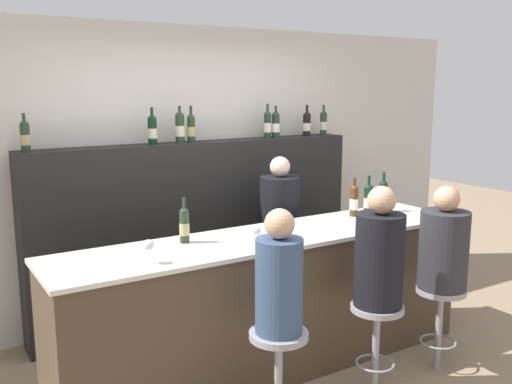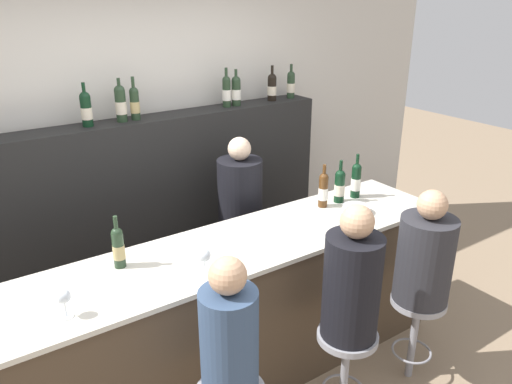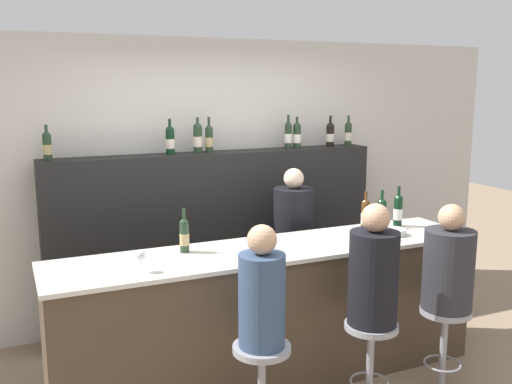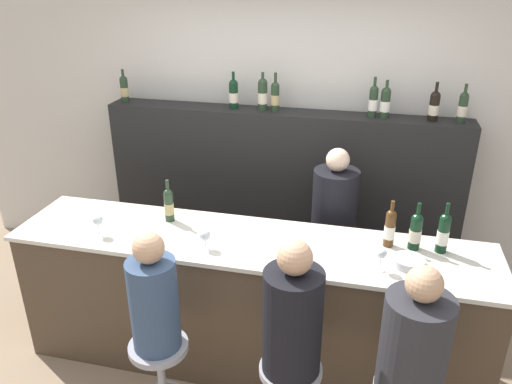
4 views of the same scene
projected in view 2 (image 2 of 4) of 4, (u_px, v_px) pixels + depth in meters
The scene contains 24 objects.
wall_back at pixel (137, 149), 4.01m from camera, with size 6.40×0.05×2.60m.
bar_counter at pixel (229, 317), 3.23m from camera, with size 3.23×0.69×1.02m.
back_bar_cabinet at pixel (153, 215), 4.02m from camera, with size 3.03×0.28×1.59m.
wine_bottle_counter_0 at pixel (118, 247), 2.79m from camera, with size 0.07×0.07×0.31m.
wine_bottle_counter_1 at pixel (323, 190), 3.58m from camera, with size 0.07×0.07×0.32m.
wine_bottle_counter_2 at pixel (340, 186), 3.67m from camera, with size 0.08×0.08×0.32m.
wine_bottle_counter_3 at pixel (356, 180), 3.75m from camera, with size 0.07×0.07×0.34m.
wine_bottle_backbar_1 at pixel (86, 109), 3.46m from camera, with size 0.08×0.08×0.31m.
wine_bottle_backbar_2 at pixel (121, 103), 3.58m from camera, with size 0.08×0.08×0.31m.
wine_bottle_backbar_3 at pixel (135, 103), 3.64m from camera, with size 0.07×0.07×0.31m.
wine_bottle_backbar_4 at pixel (227, 91), 4.05m from camera, with size 0.07×0.07×0.32m.
wine_bottle_backbar_5 at pixel (236, 91), 4.10m from camera, with size 0.08×0.08×0.30m.
wine_bottle_backbar_6 at pixel (272, 87), 4.29m from camera, with size 0.08×0.08×0.30m.
wine_bottle_backbar_7 at pixel (291, 84), 4.40m from camera, with size 0.07×0.07×0.30m.
wine_glass_0 at pixel (63, 298), 2.36m from camera, with size 0.07×0.07×0.15m.
wine_glass_1 at pixel (204, 256), 2.76m from camera, with size 0.08×0.08×0.14m.
wine_glass_2 at pixel (349, 208), 3.32m from camera, with size 0.07×0.07×0.15m.
metal_bowl at pixel (356, 209), 3.52m from camera, with size 0.19×0.19×0.05m.
guest_seated_left at pixel (229, 337), 2.36m from camera, with size 0.28×0.28×0.75m.
bar_stool_middle at pixel (346, 352), 2.95m from camera, with size 0.36×0.36×0.63m.
guest_seated_middle at pixel (352, 282), 2.77m from camera, with size 0.33×0.33×0.81m.
bar_stool_right at pixel (416, 316), 3.28m from camera, with size 0.36×0.36×0.63m.
guest_seated_right at pixel (425, 256), 3.11m from camera, with size 0.35×0.35×0.75m.
bartender at pixel (241, 236), 3.94m from camera, with size 0.34×0.34×1.49m.
Camera 2 is at (-1.37, -2.01, 2.47)m, focal length 35.00 mm.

